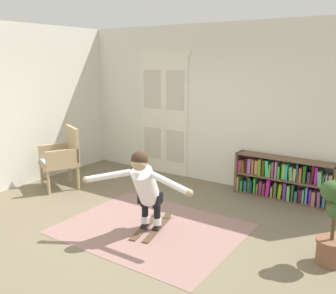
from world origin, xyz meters
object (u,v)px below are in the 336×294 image
Objects in this scene: skis_pair at (152,226)px; person_skier at (145,185)px; bookshelf at (282,180)px; wicker_chair at (63,156)px; potted_plant at (336,214)px.

person_skier is at bearing -76.62° from skis_pair.
person_skier reaches higher than bookshelf.
person_skier is (-1.09, -2.30, 0.37)m from bookshelf.
bookshelf is 1.79× the size of skis_pair.
bookshelf reaches higher than skis_pair.
wicker_chair reaches higher than potted_plant.
bookshelf is 2.40m from skis_pair.
potted_plant is 0.71× the size of person_skier.
wicker_chair is 2.44m from skis_pair.
wicker_chair is 4.57m from potted_plant.
potted_plant is at bearing -57.26° from bookshelf.
bookshelf is at bearing 64.73° from person_skier.
skis_pair is at bearing -11.48° from wicker_chair.
person_skier is (2.38, -0.68, 0.12)m from wicker_chair.
potted_plant is 2.27m from person_skier.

